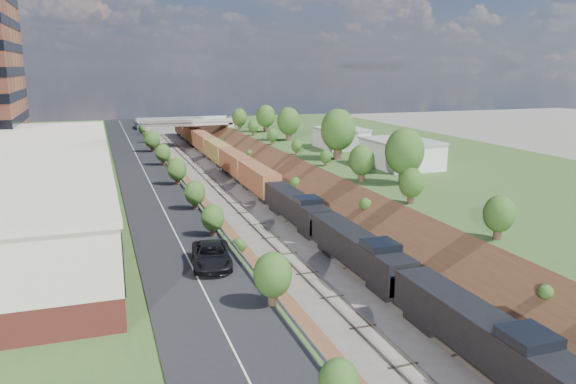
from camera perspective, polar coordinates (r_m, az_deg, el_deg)
name	(u,v)px	position (r m, az deg, el deg)	size (l,w,h in m)	color
platform_left	(19,197)	(88.04, -25.68, -0.47)	(44.00, 180.00, 5.00)	#365724
platform_right	(424,170)	(103.15, 13.64, 2.20)	(44.00, 180.00, 5.00)	#365724
embankment_left	(176,202)	(88.56, -11.29, -1.04)	(7.07, 180.00, 7.07)	brown
embankment_right	(309,192)	(93.84, 2.13, -0.03)	(7.07, 180.00, 7.07)	brown
rail_left_track	(229,198)	(89.96, -5.99, -0.59)	(1.58, 180.00, 0.18)	gray
rail_right_track	(261,195)	(91.21, -2.80, -0.35)	(1.58, 180.00, 0.18)	gray
road	(145,172)	(87.07, -14.36, 1.98)	(8.00, 180.00, 0.10)	black
guardrail	(172,167)	(87.19, -11.69, 2.46)	(0.10, 171.00, 0.70)	#99999E
commercial_building	(40,183)	(64.87, -23.92, 0.81)	(14.30, 62.30, 7.00)	brown
overpass	(185,128)	(149.87, -10.43, 6.46)	(24.50, 8.30, 7.40)	gray
white_building_near	(401,154)	(90.78, 11.40, 3.80)	(9.00, 12.00, 4.00)	silver
white_building_far	(341,139)	(109.96, 5.41, 5.40)	(8.00, 10.00, 3.60)	silver
tree_right_large	(405,152)	(76.94, 11.75, 4.01)	(5.25, 5.25, 7.61)	#473323
tree_left_crest	(228,228)	(48.48, -6.11, -3.67)	(2.45, 2.45, 3.55)	#473323
freight_train	(237,164)	(105.89, -5.23, 2.83)	(3.05, 155.49, 4.56)	black
suv	(211,255)	(45.10, -7.78, -6.38)	(2.97, 6.45, 1.79)	black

